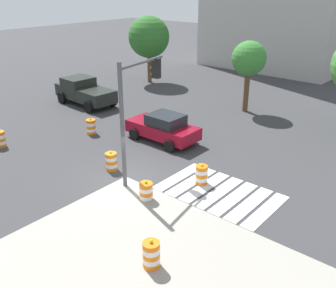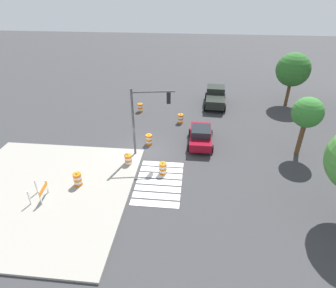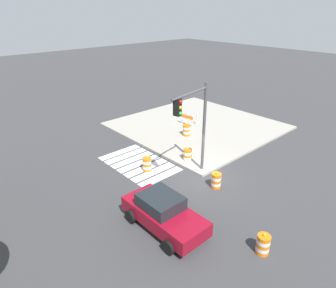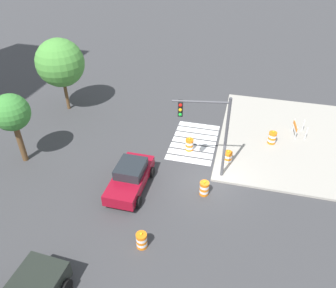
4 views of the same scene
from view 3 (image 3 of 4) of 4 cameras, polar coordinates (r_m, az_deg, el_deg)
The scene contains 11 objects.
ground_plane at distance 18.39m, azimuth 6.58°, elevation -6.39°, with size 120.00×120.00×0.00m, color #38383A.
sidewalk_corner at distance 25.98m, azimuth 5.56°, elevation 3.52°, with size 12.00×12.00×0.15m, color #9E998E.
crosswalk_stripes at distance 19.88m, azimuth -5.57°, elevation -3.74°, with size 5.10×3.20×0.02m.
sports_car at distance 14.16m, azimuth -0.88°, elevation -12.95°, with size 4.31×2.15×1.63m.
traffic_barrel_near_corner at distance 17.34m, azimuth 9.18°, elevation -6.91°, with size 0.56×0.56×1.02m.
traffic_barrel_crosswalk_end at distance 18.84m, azimuth -4.03°, elevation -3.87°, with size 0.56×0.56×1.02m.
traffic_barrel_median_far at distance 13.73m, azimuth 17.69°, elevation -17.78°, with size 0.56×0.56×1.02m.
traffic_barrel_far_curb at distance 19.93m, azimuth 3.73°, elevation -2.14°, with size 0.56×0.56×1.02m.
traffic_barrel_on_sidewalk at distance 23.59m, azimuth 3.54°, elevation 2.70°, with size 0.56×0.56×1.02m.
construction_barricade at distance 25.77m, azimuth 3.81°, elevation 4.93°, with size 1.31×0.91×1.00m.
traffic_light_pole at distance 16.58m, azimuth 5.03°, elevation 5.10°, with size 0.85×3.25×5.50m.
Camera 3 is at (-10.16, 12.03, 9.50)m, focal length 31.93 mm.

